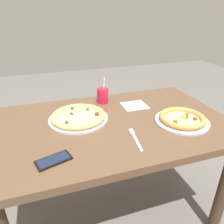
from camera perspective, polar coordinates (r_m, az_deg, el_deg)
The scene contains 8 objects.
ground_plane at distance 1.72m, azimuth 0.08°, elevation -25.05°, with size 8.00×8.00×0.00m, color #66605B.
dining_table at distance 1.29m, azimuth 0.09°, elevation -6.83°, with size 1.35×0.83×0.75m.
pizza_near at distance 1.29m, azimuth 18.22°, elevation -1.82°, with size 0.31×0.31×0.04m.
pizza_far at distance 1.26m, azimuth -8.95°, elevation -1.30°, with size 0.35×0.35×0.04m.
drink_cup_colored at distance 1.47m, azimuth -2.53°, elevation 4.41°, with size 0.08×0.08×0.18m.
paper_napkin at distance 1.44m, azimuth 6.06°, elevation 1.74°, with size 0.16×0.14×0.00m, color white.
fork at distance 1.09m, azimuth 6.20°, elevation -6.93°, with size 0.05×0.20×0.00m.
cell_phone at distance 0.97m, azimuth -15.36°, elevation -12.29°, with size 0.17×0.12×0.01m.
Camera 1 is at (-0.34, -1.03, 1.34)m, focal length 34.21 mm.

